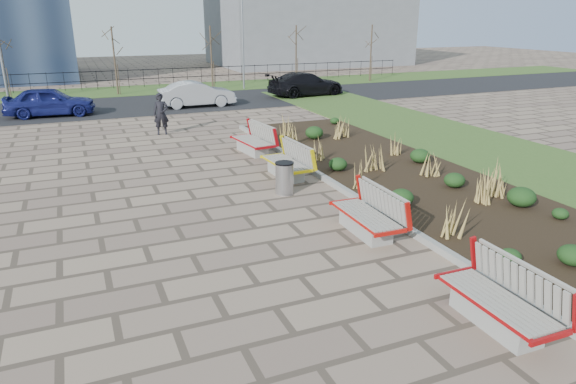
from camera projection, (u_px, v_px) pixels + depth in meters
name	position (u px, v px, depth m)	size (l,w,h in m)	color
ground	(275.00, 308.00, 8.60)	(120.00, 120.00, 0.00)	#846E5B
planting_bed	(409.00, 179.00, 15.23)	(4.50, 18.00, 0.10)	black
planting_curb	(340.00, 188.00, 14.37)	(0.16, 18.00, 0.15)	gray
grass_verge_near	(529.00, 163.00, 16.98)	(5.00, 38.00, 0.04)	#33511E
grass_verge_far	(116.00, 91.00, 32.99)	(80.00, 5.00, 0.04)	#33511E
road	(127.00, 106.00, 27.77)	(80.00, 7.00, 0.02)	black
bench_a	(497.00, 297.00, 7.95)	(0.90, 2.10, 1.00)	#A20A0E
bench_b	(366.00, 212.00, 11.37)	(0.90, 2.10, 1.00)	red
bench_c	(285.00, 161.00, 15.43)	(0.90, 2.10, 1.00)	yellow
bench_d	(252.00, 139.00, 18.12)	(0.90, 2.10, 1.00)	#AB0B12
litter_bin	(284.00, 178.00, 13.97)	(0.49, 0.49, 0.87)	#B2B2B7
pedestrian	(161.00, 114.00, 20.88)	(0.62, 0.40, 1.69)	black
car_blue	(50.00, 102.00, 24.73)	(1.64, 4.09, 1.39)	navy
car_silver	(197.00, 94.00, 27.34)	(1.40, 4.01, 1.32)	#9C9EA3
car_black	(306.00, 84.00, 31.10)	(1.94, 4.78, 1.39)	black
tree_b	(3.00, 64.00, 28.82)	(1.40, 1.40, 4.00)	#4C3D2D
tree_c	(115.00, 61.00, 31.03)	(1.40, 1.40, 4.00)	#4C3D2D
tree_d	(211.00, 58.00, 33.23)	(1.40, 1.40, 4.00)	#4C3D2D
tree_e	(296.00, 55.00, 35.43)	(1.40, 1.40, 4.00)	#4C3D2D
tree_f	(371.00, 53.00, 37.63)	(1.40, 1.40, 4.00)	#4C3D2D
lamp_east	(243.00, 42.00, 33.20)	(0.24, 0.60, 6.00)	gray
railing_fence	(113.00, 79.00, 34.10)	(44.00, 0.10, 1.20)	black
building_grey	(307.00, 12.00, 50.91)	(18.00, 12.00, 10.00)	slate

